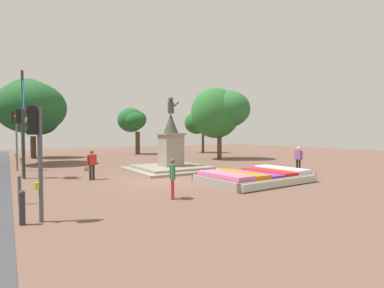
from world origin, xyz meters
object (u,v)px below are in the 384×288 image
(traffic_light_mid_block, at_px, (20,131))
(pedestrian_with_handbag, at_px, (91,163))
(kerb_bollard_mid_a, at_px, (20,189))
(statue_monument, at_px, (171,157))
(traffic_light_far_corner, at_px, (15,130))
(pedestrian_crossing_plaza, at_px, (172,176))
(banner_pole, at_px, (23,118))
(traffic_light_near_crossing, at_px, (36,142))
(pedestrian_near_planter, at_px, (298,157))
(flower_planter, at_px, (256,177))
(kerb_bollard_south, at_px, (22,207))

(traffic_light_mid_block, relative_size, pedestrian_with_handbag, 2.39)
(kerb_bollard_mid_a, bearing_deg, statue_monument, 32.29)
(traffic_light_far_corner, xyz_separation_m, pedestrian_crossing_plaza, (4.99, -13.29, -1.84))
(traffic_light_mid_block, bearing_deg, pedestrian_crossing_plaza, -62.51)
(traffic_light_mid_block, xyz_separation_m, banner_pole, (0.15, -0.34, 0.73))
(statue_monument, distance_m, pedestrian_with_handbag, 5.74)
(traffic_light_near_crossing, height_order, traffic_light_far_corner, traffic_light_far_corner)
(traffic_light_mid_block, height_order, banner_pole, banner_pole)
(statue_monument, bearing_deg, traffic_light_near_crossing, -135.69)
(pedestrian_with_handbag, height_order, pedestrian_near_planter, pedestrian_near_planter)
(banner_pole, xyz_separation_m, pedestrian_crossing_plaza, (4.66, -8.89, -2.49))
(pedestrian_near_planter, bearing_deg, banner_pole, 158.16)
(flower_planter, height_order, kerb_bollard_south, kerb_bollard_south)
(statue_monument, xyz_separation_m, traffic_light_far_corner, (-9.07, 5.37, 1.82))
(traffic_light_near_crossing, height_order, pedestrian_near_planter, traffic_light_near_crossing)
(flower_planter, height_order, banner_pole, banner_pole)
(flower_planter, relative_size, kerb_bollard_south, 5.97)
(traffic_light_near_crossing, xyz_separation_m, traffic_light_far_corner, (-0.26, 13.97, 0.45))
(banner_pole, bearing_deg, flower_planter, -37.03)
(traffic_light_far_corner, relative_size, pedestrian_crossing_plaza, 2.53)
(pedestrian_crossing_plaza, bearing_deg, traffic_light_mid_block, 117.49)
(statue_monument, height_order, traffic_light_far_corner, statue_monument)
(traffic_light_far_corner, bearing_deg, traffic_light_near_crossing, -88.94)
(flower_planter, bearing_deg, kerb_bollard_south, -169.71)
(traffic_light_mid_block, height_order, traffic_light_far_corner, traffic_light_far_corner)
(kerb_bollard_south, bearing_deg, traffic_light_near_crossing, 5.24)
(pedestrian_crossing_plaza, distance_m, kerb_bollard_mid_a, 5.52)
(kerb_bollard_south, bearing_deg, flower_planter, 10.29)
(kerb_bollard_south, bearing_deg, pedestrian_near_planter, 12.25)
(banner_pole, xyz_separation_m, kerb_bollard_mid_a, (-0.42, -6.75, -2.85))
(statue_monument, distance_m, traffic_light_mid_block, 9.15)
(statue_monument, height_order, traffic_light_near_crossing, statue_monument)
(statue_monument, bearing_deg, flower_planter, -77.90)
(flower_planter, relative_size, traffic_light_near_crossing, 1.75)
(traffic_light_near_crossing, xyz_separation_m, pedestrian_with_handbag, (3.22, 7.30, -1.38))
(banner_pole, xyz_separation_m, pedestrian_with_handbag, (3.14, -2.27, -2.48))
(flower_planter, xyz_separation_m, banner_pole, (-10.17, 7.67, 3.11))
(statue_monument, height_order, kerb_bollard_mid_a, statue_monument)
(traffic_light_far_corner, distance_m, kerb_bollard_south, 14.18)
(pedestrian_with_handbag, xyz_separation_m, pedestrian_near_planter, (12.24, -3.90, 0.06))
(pedestrian_crossing_plaza, bearing_deg, pedestrian_near_planter, 14.23)
(traffic_light_far_corner, bearing_deg, pedestrian_with_handbag, -62.48)
(banner_pole, relative_size, kerb_bollard_south, 6.19)
(pedestrian_crossing_plaza, bearing_deg, kerb_bollard_south, -172.01)
(traffic_light_mid_block, relative_size, kerb_bollard_south, 4.00)
(pedestrian_with_handbag, relative_size, kerb_bollard_south, 1.67)
(flower_planter, distance_m, pedestrian_near_planter, 5.47)
(traffic_light_mid_block, xyz_separation_m, pedestrian_near_planter, (15.54, -6.51, -1.69))
(statue_monument, bearing_deg, kerb_bollard_south, -136.75)
(traffic_light_far_corner, distance_m, pedestrian_with_handbag, 7.74)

